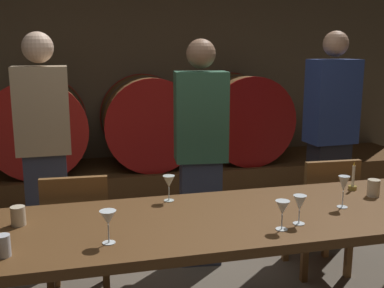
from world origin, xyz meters
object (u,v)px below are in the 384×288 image
(cup_center, at_px, (18,216))
(guest_left, at_px, (44,150))
(wine_barrel_center, at_px, (148,121))
(candle_center, at_px, (353,182))
(wine_barrel_right, at_px, (241,118))
(wine_glass_right, at_px, (344,185))
(chair_left, at_px, (77,232))
(wine_glass_left, at_px, (169,182))
(wine_glass_center_left, at_px, (282,209))
(guest_center, at_px, (201,152))
(wine_glass_center_right, at_px, (300,204))
(chair_right, at_px, (323,210))
(wine_glass_far_left, at_px, (108,219))
(wine_barrel_left, at_px, (39,125))
(cup_right, at_px, (373,188))
(guest_right, at_px, (330,139))
(cup_left, at_px, (3,246))
(dining_table, at_px, (234,226))

(cup_center, bearing_deg, guest_left, 86.33)
(wine_barrel_center, height_order, candle_center, wine_barrel_center)
(wine_barrel_right, xyz_separation_m, wine_glass_right, (-0.30, -2.50, -0.00))
(cup_center, bearing_deg, chair_left, 61.03)
(wine_glass_left, xyz_separation_m, cup_center, (-0.81, -0.19, -0.06))
(wine_glass_center_left, bearing_deg, wine_barrel_center, 95.18)
(guest_left, xyz_separation_m, guest_center, (1.12, -0.22, -0.03))
(chair_left, distance_m, wine_glass_center_right, 1.44)
(wine_barrel_right, relative_size, cup_center, 9.50)
(wine_barrel_center, xyz_separation_m, wine_glass_center_left, (0.25, -2.71, -0.02))
(chair_right, bearing_deg, wine_glass_far_left, 30.44)
(wine_glass_left, distance_m, wine_glass_center_right, 0.77)
(wine_barrel_left, xyz_separation_m, chair_left, (0.33, -1.83, -0.40))
(guest_left, xyz_separation_m, wine_glass_center_right, (1.31, -1.45, -0.04))
(wine_barrel_left, relative_size, wine_glass_left, 6.11)
(wine_barrel_right, distance_m, cup_right, 2.36)
(chair_left, bearing_deg, wine_barrel_right, -130.76)
(guest_right, bearing_deg, wine_glass_right, 60.05)
(wine_glass_far_left, bearing_deg, chair_right, 27.66)
(wine_glass_center_right, distance_m, cup_right, 0.71)
(cup_left, height_order, cup_center, same)
(chair_left, relative_size, guest_center, 0.52)
(wine_glass_center_right, xyz_separation_m, cup_center, (-1.38, 0.33, -0.06))
(wine_barrel_center, height_order, guest_left, guest_left)
(candle_center, bearing_deg, wine_glass_far_left, -163.81)
(guest_center, height_order, guest_right, guest_right)
(candle_center, xyz_separation_m, wine_glass_far_left, (-1.55, -0.45, 0.07))
(candle_center, xyz_separation_m, wine_glass_right, (-0.24, -0.28, 0.08))
(wine_glass_center_right, distance_m, wine_glass_right, 0.39)
(wine_barrel_left, xyz_separation_m, wine_glass_center_right, (1.43, -2.66, -0.02))
(cup_center, bearing_deg, dining_table, -6.56)
(chair_left, height_order, wine_glass_center_left, wine_glass_center_left)
(wine_barrel_right, distance_m, wine_glass_left, 2.47)
(candle_center, distance_m, wine_glass_right, 0.38)
(wine_barrel_left, distance_m, wine_barrel_center, 1.07)
(chair_left, xyz_separation_m, wine_glass_left, (0.53, -0.32, 0.38))
(guest_left, xyz_separation_m, candle_center, (1.91, -1.00, -0.10))
(wine_glass_right, height_order, cup_left, wine_glass_right)
(cup_left, bearing_deg, candle_center, 13.45)
(dining_table, xyz_separation_m, cup_left, (-1.13, -0.24, 0.11))
(wine_barrel_right, distance_m, guest_right, 1.39)
(wine_barrel_right, distance_m, candle_center, 2.22)
(guest_center, bearing_deg, guest_left, -4.52)
(wine_glass_center_left, xyz_separation_m, cup_center, (-1.27, 0.38, -0.06))
(wine_barrel_left, xyz_separation_m, cup_right, (2.07, -2.36, -0.08))
(guest_left, distance_m, wine_glass_center_right, 1.95)
(wine_glass_center_right, bearing_deg, guest_left, 132.15)
(chair_right, bearing_deg, guest_right, -119.89)
(guest_right, xyz_separation_m, candle_center, (-0.34, -0.86, -0.10))
(chair_left, bearing_deg, chair_right, -177.37)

